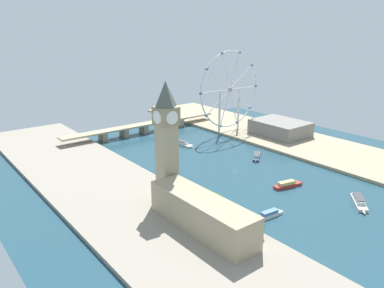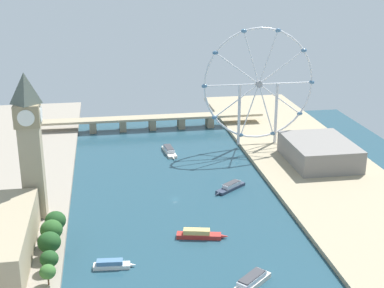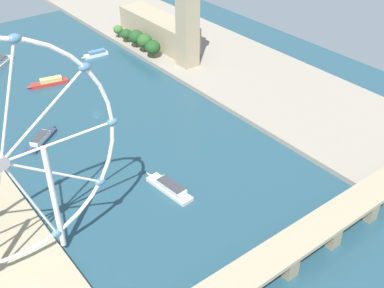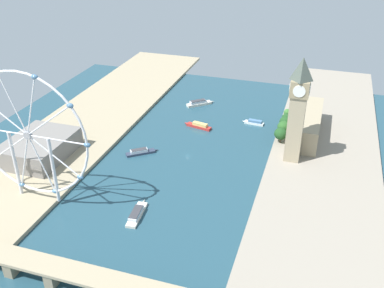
% 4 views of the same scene
% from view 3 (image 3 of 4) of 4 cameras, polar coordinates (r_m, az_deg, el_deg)
% --- Properties ---
extents(ground_plane, '(395.72, 395.72, 0.00)m').
position_cam_3_polar(ground_plane, '(309.53, -11.38, 3.56)').
color(ground_plane, '#234756').
extents(riverbank_left, '(90.00, 520.00, 3.00)m').
position_cam_3_polar(riverbank_left, '(365.26, 4.48, 9.36)').
color(riverbank_left, gray).
rests_on(riverbank_left, ground_plane).
extents(clock_tower, '(15.43, 15.43, 87.50)m').
position_cam_3_polar(clock_tower, '(344.08, -0.54, 16.30)').
color(clock_tower, tan).
rests_on(clock_tower, riverbank_left).
extents(parliament_block, '(22.00, 82.89, 21.36)m').
position_cam_3_polar(parliament_block, '(398.12, -4.00, 13.43)').
color(parliament_block, tan).
rests_on(parliament_block, riverbank_left).
extents(tree_row_embankment, '(13.17, 61.06, 14.80)m').
position_cam_3_polar(tree_row_embankment, '(385.62, -6.24, 12.26)').
color(tree_row_embankment, '#513823').
rests_on(tree_row_embankment, riverbank_left).
extents(ferris_wheel, '(94.87, 3.20, 96.56)m').
position_cam_3_polar(ferris_wheel, '(182.96, -21.72, -2.32)').
color(ferris_wheel, silver).
rests_on(ferris_wheel, riverbank_right).
extents(river_bridge, '(207.72, 14.92, 11.70)m').
position_cam_3_polar(river_bridge, '(202.38, 10.79, -12.73)').
color(river_bridge, tan).
rests_on(river_bridge, ground_plane).
extents(tour_boat_0, '(22.16, 6.77, 4.43)m').
position_cam_3_polar(tour_boat_0, '(389.37, -11.37, 10.48)').
color(tour_boat_0, white).
rests_on(tour_boat_0, ground_plane).
extents(tour_boat_1, '(9.82, 33.18, 4.91)m').
position_cam_3_polar(tour_boat_1, '(240.29, -2.70, -5.18)').
color(tour_boat_1, beige).
rests_on(tour_boat_1, ground_plane).
extents(tour_boat_2, '(25.68, 21.40, 4.80)m').
position_cam_3_polar(tour_boat_2, '(288.69, -17.45, 0.58)').
color(tour_boat_2, '#2D384C').
rests_on(tour_boat_2, ground_plane).
extents(tour_boat_3, '(27.35, 24.91, 5.77)m').
position_cam_3_polar(tour_boat_3, '(393.29, -21.84, 8.98)').
color(tour_boat_3, beige).
rests_on(tour_boat_3, ground_plane).
extents(tour_boat_4, '(29.63, 10.90, 5.24)m').
position_cam_3_polar(tour_boat_4, '(351.47, -16.65, 7.05)').
color(tour_boat_4, '#B22D28').
rests_on(tour_boat_4, ground_plane).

